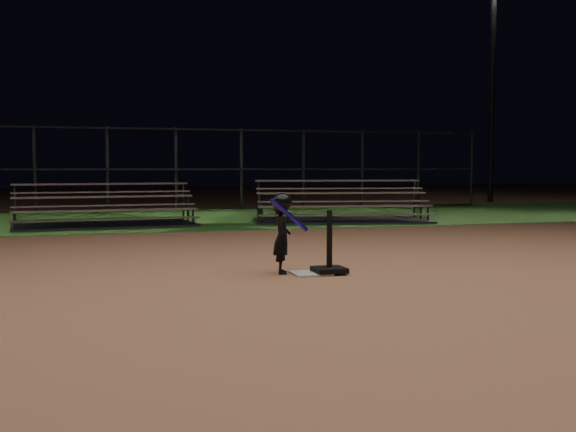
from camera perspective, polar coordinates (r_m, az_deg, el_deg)
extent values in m
plane|color=#A26A49|center=(8.60, 1.87, -4.77)|extent=(80.00, 80.00, 0.00)
cube|color=#25531B|center=(18.32, -7.89, -0.12)|extent=(60.00, 8.00, 0.01)
cube|color=beige|center=(8.60, 1.87, -4.69)|extent=(0.45, 0.45, 0.02)
cube|color=black|center=(8.62, 3.39, -4.39)|extent=(0.38, 0.38, 0.06)
cylinder|color=black|center=(8.58, 3.40, -1.87)|extent=(0.07, 0.07, 0.70)
imported|color=black|center=(8.60, -0.49, -1.77)|extent=(0.27, 0.36, 0.89)
sphere|color=black|center=(8.56, -0.50, 1.09)|extent=(0.24, 0.24, 0.24)
cylinder|color=#2316C2|center=(8.44, 0.11, 0.08)|extent=(0.55, 0.29, 0.43)
cylinder|color=black|center=(8.61, 0.90, -0.68)|extent=(0.18, 0.11, 0.14)
cube|color=#ABACB0|center=(15.44, -14.53, 0.45)|extent=(3.89, 0.49, 0.04)
cube|color=#ABACB0|center=(15.18, -14.42, -0.27)|extent=(3.89, 0.49, 0.03)
cube|color=#ABACB0|center=(15.96, -14.73, 1.53)|extent=(3.89, 0.49, 0.04)
cube|color=#ABACB0|center=(15.70, -14.63, 0.85)|extent=(3.89, 0.49, 0.03)
cube|color=#ABACB0|center=(16.48, -14.92, 2.55)|extent=(3.89, 0.49, 0.04)
cube|color=#ABACB0|center=(16.21, -14.83, 1.91)|extent=(3.89, 0.49, 0.03)
cube|color=#38383D|center=(16.00, -14.69, -0.73)|extent=(4.00, 2.15, 0.06)
cube|color=#BABBC0|center=(16.27, 4.75, 0.81)|extent=(4.06, 0.96, 0.04)
cube|color=#BABBC0|center=(16.00, 4.94, 0.09)|extent=(4.06, 0.96, 0.03)
cube|color=#BABBC0|center=(16.80, 4.39, 1.88)|extent=(4.06, 0.96, 0.04)
cube|color=#BABBC0|center=(16.53, 4.57, 1.21)|extent=(4.06, 0.96, 0.03)
cube|color=#BABBC0|center=(17.35, 4.06, 2.90)|extent=(4.06, 0.96, 0.04)
cube|color=#BABBC0|center=(17.07, 4.22, 2.26)|extent=(4.06, 0.96, 0.03)
cube|color=#38383D|center=(16.84, 4.38, -0.37)|extent=(4.37, 2.68, 0.06)
cube|color=#38383D|center=(21.28, -9.07, 0.55)|extent=(20.00, 0.05, 0.05)
cube|color=#38383D|center=(21.24, -9.10, 3.78)|extent=(20.00, 0.05, 0.05)
cube|color=#38383D|center=(21.27, -9.14, 7.02)|extent=(20.00, 0.05, 0.05)
cylinder|color=#38383D|center=(21.24, -9.10, 3.78)|extent=(0.08, 0.08, 2.50)
cylinder|color=#38383D|center=(22.42, 3.71, 3.84)|extent=(0.08, 0.08, 2.50)
cylinder|color=#38383D|center=(24.58, 14.76, 3.73)|extent=(0.08, 0.08, 2.50)
cylinder|color=#2D2D30|center=(27.46, 16.31, 9.46)|extent=(0.20, 0.20, 8.00)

